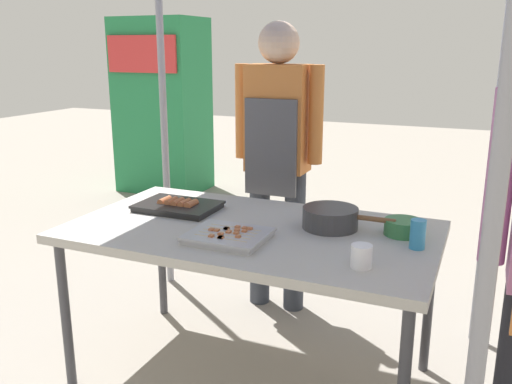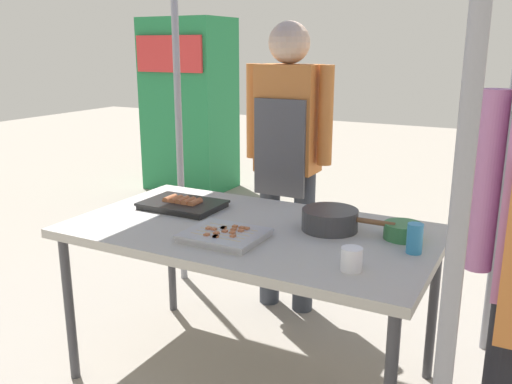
{
  "view_description": "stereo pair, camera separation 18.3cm",
  "coord_description": "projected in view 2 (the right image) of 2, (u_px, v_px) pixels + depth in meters",
  "views": [
    {
      "loc": [
        0.92,
        -2.08,
        1.52
      ],
      "look_at": [
        0.0,
        0.05,
        0.9
      ],
      "focal_mm": 38.24,
      "sensor_mm": 36.0,
      "label": 1
    },
    {
      "loc": [
        1.09,
        -2.0,
        1.52
      ],
      "look_at": [
        0.0,
        0.05,
        0.9
      ],
      "focal_mm": 38.24,
      "sensor_mm": 36.0,
      "label": 2
    }
  ],
  "objects": [
    {
      "name": "neighbor_stall_left",
      "position": [
        190.0,
        105.0,
        5.87
      ],
      "size": [
        0.88,
        0.67,
        1.81
      ],
      "color": "#237F47",
      "rests_on": "ground"
    },
    {
      "name": "cooking_wok",
      "position": [
        330.0,
        219.0,
        2.36
      ],
      "size": [
        0.4,
        0.24,
        0.09
      ],
      "color": "#38383A",
      "rests_on": "stall_table"
    },
    {
      "name": "stall_table",
      "position": [
        251.0,
        239.0,
        2.41
      ],
      "size": [
        1.6,
        0.9,
        0.75
      ],
      "color": "#B7B2A8",
      "rests_on": "ground"
    },
    {
      "name": "tray_meat_skewers",
      "position": [
        225.0,
        235.0,
        2.25
      ],
      "size": [
        0.32,
        0.28,
        0.04
      ],
      "color": "#ADADB2",
      "rests_on": "stall_table"
    },
    {
      "name": "tray_grilled_sausages",
      "position": [
        183.0,
        204.0,
        2.68
      ],
      "size": [
        0.39,
        0.27,
        0.05
      ],
      "color": "black",
      "rests_on": "stall_table"
    },
    {
      "name": "drink_cup_by_wok",
      "position": [
        352.0,
        259.0,
        1.93
      ],
      "size": [
        0.08,
        0.08,
        0.09
      ],
      "primitive_type": "cylinder",
      "color": "white",
      "rests_on": "stall_table"
    },
    {
      "name": "drink_cup_near_edge",
      "position": [
        415.0,
        238.0,
        2.09
      ],
      "size": [
        0.06,
        0.06,
        0.12
      ],
      "primitive_type": "cylinder",
      "color": "#338CBF",
      "rests_on": "stall_table"
    },
    {
      "name": "ground_plane",
      "position": [
        251.0,
        377.0,
        2.59
      ],
      "size": [
        18.0,
        18.0,
        0.0
      ],
      "primitive_type": "plane",
      "color": "gray"
    },
    {
      "name": "vendor_woman",
      "position": [
        288.0,
        145.0,
        3.06
      ],
      "size": [
        0.52,
        0.23,
        1.66
      ],
      "rotation": [
        0.0,
        0.0,
        3.14
      ],
      "color": "#333842",
      "rests_on": "ground"
    },
    {
      "name": "condiment_bowl",
      "position": [
        403.0,
        231.0,
        2.25
      ],
      "size": [
        0.16,
        0.16,
        0.07
      ],
      "primitive_type": "cylinder",
      "color": "#33723F",
      "rests_on": "stall_table"
    }
  ]
}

